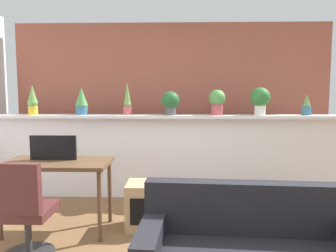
{
  "coord_description": "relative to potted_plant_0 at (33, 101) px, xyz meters",
  "views": [
    {
      "loc": [
        0.12,
        -2.72,
        1.5
      ],
      "look_at": [
        -0.0,
        1.04,
        1.1
      ],
      "focal_mm": 36.77,
      "sensor_mm": 36.0,
      "label": 1
    }
  ],
  "objects": [
    {
      "name": "brick_wall_behind",
      "position": [
        1.89,
        0.67,
        -0.09
      ],
      "size": [
        4.77,
        0.1,
        2.5
      ],
      "primitive_type": "cube",
      "color": "#9E5442",
      "rests_on": "ground"
    },
    {
      "name": "office_chair",
      "position": [
        0.68,
        -1.85,
        -0.95
      ],
      "size": [
        0.46,
        0.46,
        0.91
      ],
      "color": "#262628",
      "rests_on": "ground"
    },
    {
      "name": "divider_wall",
      "position": [
        1.89,
        0.07,
        -0.79
      ],
      "size": [
        4.77,
        0.16,
        1.11
      ],
      "primitive_type": "cube",
      "color": "silver",
      "rests_on": "ground"
    },
    {
      "name": "potted_plant_5",
      "position": [
        3.09,
        0.01,
        0.03
      ],
      "size": [
        0.26,
        0.26,
        0.37
      ],
      "color": "silver",
      "rests_on": "plant_shelf"
    },
    {
      "name": "desk",
      "position": [
        0.73,
        -1.15,
        -0.68
      ],
      "size": [
        1.1,
        0.6,
        0.75
      ],
      "color": "brown",
      "rests_on": "ground"
    },
    {
      "name": "potted_plant_2",
      "position": [
        1.29,
        0.06,
        -0.01
      ],
      "size": [
        0.12,
        0.12,
        0.44
      ],
      "color": "#B7474C",
      "rests_on": "plant_shelf"
    },
    {
      "name": "potted_plant_6",
      "position": [
        3.74,
        0.07,
        -0.06
      ],
      "size": [
        0.12,
        0.12,
        0.29
      ],
      "color": "#386B84",
      "rests_on": "plant_shelf"
    },
    {
      "name": "plant_shelf",
      "position": [
        1.89,
        0.03,
        -0.21
      ],
      "size": [
        4.77,
        0.3,
        0.04
      ],
      "primitive_type": "cube",
      "color": "silver",
      "rests_on": "divider_wall"
    },
    {
      "name": "side_cube_shelf",
      "position": [
        1.65,
        -1.06,
        -1.09
      ],
      "size": [
        0.4,
        0.41,
        0.5
      ],
      "color": "tan",
      "rests_on": "ground"
    },
    {
      "name": "potted_plant_1",
      "position": [
        0.66,
        0.04,
        0.0
      ],
      "size": [
        0.18,
        0.18,
        0.37
      ],
      "color": "#386B84",
      "rests_on": "plant_shelf"
    },
    {
      "name": "potted_plant_0",
      "position": [
        0.0,
        0.0,
        0.0
      ],
      "size": [
        0.14,
        0.14,
        0.41
      ],
      "color": "gold",
      "rests_on": "plant_shelf"
    },
    {
      "name": "potted_plant_4",
      "position": [
        2.52,
        0.06,
        0.0
      ],
      "size": [
        0.22,
        0.22,
        0.34
      ],
      "color": "#B7474C",
      "rests_on": "plant_shelf"
    },
    {
      "name": "tv_monitor",
      "position": [
        0.66,
        -1.07,
        -0.46
      ],
      "size": [
        0.49,
        0.04,
        0.26
      ],
      "primitive_type": "cube",
      "color": "black",
      "rests_on": "desk"
    },
    {
      "name": "potted_plant_3",
      "position": [
        1.89,
        -0.0,
        -0.01
      ],
      "size": [
        0.24,
        0.24,
        0.32
      ],
      "color": "#4C4C51",
      "rests_on": "plant_shelf"
    }
  ]
}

